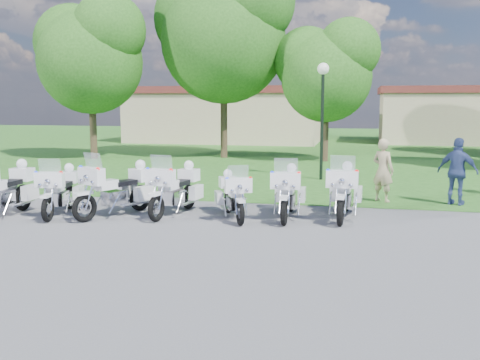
% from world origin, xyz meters
% --- Properties ---
extents(ground, '(100.00, 100.00, 0.00)m').
position_xyz_m(ground, '(0.00, 0.00, 0.00)').
color(ground, '#5D5D62').
rests_on(ground, ground).
extents(grass_lawn, '(100.00, 48.00, 0.01)m').
position_xyz_m(grass_lawn, '(0.00, 27.00, 0.00)').
color(grass_lawn, '#255A1C').
rests_on(grass_lawn, ground).
extents(motorcycle_0, '(0.87, 2.57, 1.73)m').
position_xyz_m(motorcycle_0, '(-4.96, -0.14, 0.72)').
color(motorcycle_0, black).
rests_on(motorcycle_0, ground).
extents(motorcycle_1, '(1.05, 2.29, 1.55)m').
position_xyz_m(motorcycle_1, '(-3.71, 0.43, 0.65)').
color(motorcycle_1, black).
rests_on(motorcycle_1, ground).
extents(motorcycle_2, '(1.49, 2.35, 1.70)m').
position_xyz_m(motorcycle_2, '(-2.17, 0.63, 0.71)').
color(motorcycle_2, black).
rests_on(motorcycle_2, ground).
extents(motorcycle_3, '(1.04, 2.44, 1.65)m').
position_xyz_m(motorcycle_3, '(-0.75, 1.10, 0.69)').
color(motorcycle_3, black).
rests_on(motorcycle_3, ground).
extents(motorcycle_4, '(1.26, 1.99, 1.44)m').
position_xyz_m(motorcycle_4, '(0.83, 0.95, 0.60)').
color(motorcycle_4, black).
rests_on(motorcycle_4, ground).
extents(motorcycle_5, '(0.81, 2.39, 1.61)m').
position_xyz_m(motorcycle_5, '(2.21, 1.36, 0.67)').
color(motorcycle_5, black).
rests_on(motorcycle_5, ground).
extents(motorcycle_6, '(0.88, 2.50, 1.68)m').
position_xyz_m(motorcycle_6, '(3.61, 1.64, 0.70)').
color(motorcycle_6, black).
rests_on(motorcycle_6, ground).
extents(lamp_post, '(0.44, 0.44, 4.41)m').
position_xyz_m(lamp_post, '(2.54, 8.42, 3.31)').
color(lamp_post, black).
rests_on(lamp_post, ground).
extents(tree_0, '(6.29, 5.36, 8.38)m').
position_xyz_m(tree_0, '(-9.77, 13.71, 5.55)').
color(tree_0, '#38281C').
rests_on(tree_0, ground).
extents(tree_1, '(7.69, 6.56, 10.25)m').
position_xyz_m(tree_1, '(-3.21, 15.76, 6.79)').
color(tree_1, '#38281C').
rests_on(tree_1, ground).
extents(tree_2, '(5.24, 4.48, 6.99)m').
position_xyz_m(tree_2, '(2.20, 15.05, 4.62)').
color(tree_2, '#38281C').
rests_on(tree_2, ground).
extents(building_west, '(14.56, 8.32, 4.10)m').
position_xyz_m(building_west, '(-6.00, 28.00, 2.07)').
color(building_west, tan).
rests_on(building_west, ground).
extents(building_east, '(11.44, 7.28, 4.10)m').
position_xyz_m(building_east, '(11.00, 30.00, 2.07)').
color(building_east, tan).
rests_on(building_east, ground).
extents(bystander_a, '(0.82, 0.76, 1.88)m').
position_xyz_m(bystander_a, '(4.65, 4.12, 0.94)').
color(bystander_a, tan).
rests_on(bystander_a, ground).
extents(bystander_c, '(1.23, 0.93, 1.93)m').
position_xyz_m(bystander_c, '(6.72, 4.05, 0.97)').
color(bystander_c, navy).
rests_on(bystander_c, ground).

